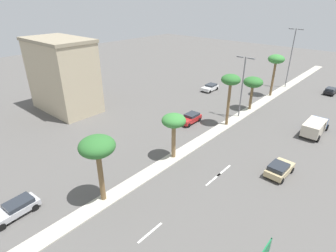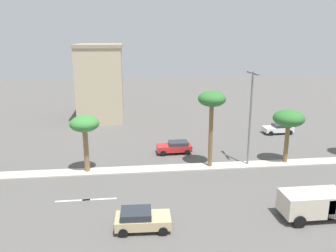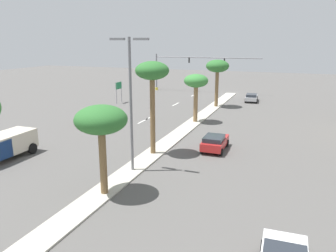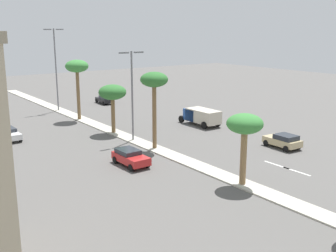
% 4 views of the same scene
% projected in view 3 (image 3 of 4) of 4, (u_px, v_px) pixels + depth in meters
% --- Properties ---
extents(ground_plane, '(160.00, 160.00, 0.00)m').
position_uv_depth(ground_plane, '(164.00, 146.00, 30.94)').
color(ground_plane, '#565451').
extents(median_curb, '(1.80, 86.31, 0.12)m').
position_uv_depth(median_curb, '(110.00, 186.00, 22.25)').
color(median_curb, '#B7B2A3').
rests_on(median_curb, ground).
extents(lane_stripe_front, '(0.20, 2.80, 0.01)m').
position_uv_depth(lane_stripe_front, '(194.00, 95.00, 59.76)').
color(lane_stripe_front, silver).
rests_on(lane_stripe_front, ground).
extents(lane_stripe_left, '(0.20, 2.80, 0.01)m').
position_uv_depth(lane_stripe_left, '(176.00, 104.00, 51.17)').
color(lane_stripe_left, silver).
rests_on(lane_stripe_left, ground).
extents(lane_stripe_outboard, '(0.20, 2.80, 0.01)m').
position_uv_depth(lane_stripe_outboard, '(150.00, 117.00, 42.43)').
color(lane_stripe_outboard, silver).
rests_on(lane_stripe_outboard, ground).
extents(lane_stripe_rear, '(0.20, 2.80, 0.01)m').
position_uv_depth(lane_stripe_rear, '(143.00, 121.00, 40.49)').
color(lane_stripe_rear, silver).
rests_on(lane_stripe_rear, ground).
extents(traffic_signal_gantry, '(20.05, 0.53, 6.99)m').
position_uv_depth(traffic_signal_gantry, '(183.00, 67.00, 62.89)').
color(traffic_signal_gantry, slate).
rests_on(traffic_signal_gantry, ground).
extents(directional_road_sign, '(0.10, 1.75, 3.24)m').
position_uv_depth(directional_road_sign, '(119.00, 88.00, 51.64)').
color(directional_road_sign, gray).
rests_on(directional_road_sign, ground).
extents(palm_tree_outboard, '(3.27, 3.27, 6.70)m').
position_uv_depth(palm_tree_outboard, '(217.00, 67.00, 47.64)').
color(palm_tree_outboard, brown).
rests_on(palm_tree_outboard, median_curb).
extents(palm_tree_right, '(2.81, 2.81, 5.59)m').
position_uv_depth(palm_tree_right, '(196.00, 83.00, 38.67)').
color(palm_tree_right, olive).
rests_on(palm_tree_right, median_curb).
extents(palm_tree_left, '(2.75, 2.75, 7.73)m').
position_uv_depth(palm_tree_left, '(152.00, 75.00, 27.03)').
color(palm_tree_left, brown).
rests_on(palm_tree_left, median_curb).
extents(palm_tree_rear, '(3.19, 3.19, 5.62)m').
position_uv_depth(palm_tree_rear, '(101.00, 122.00, 20.03)').
color(palm_tree_rear, brown).
rests_on(palm_tree_rear, median_curb).
extents(street_lamp_center, '(2.90, 0.24, 9.57)m').
position_uv_depth(street_lamp_center, '(131.00, 95.00, 23.59)').
color(street_lamp_center, slate).
rests_on(street_lamp_center, median_curb).
extents(sedan_red_inboard, '(1.96, 3.94, 1.38)m').
position_uv_depth(sedan_red_inboard, '(215.00, 142.00, 29.59)').
color(sedan_red_inboard, red).
rests_on(sedan_red_inboard, ground).
extents(sedan_silver_mid, '(2.13, 4.28, 1.27)m').
position_uv_depth(sedan_silver_mid, '(252.00, 97.00, 53.22)').
color(sedan_silver_mid, '#B2B2B7').
rests_on(sedan_silver_mid, ground).
extents(sedan_tan_outboard, '(2.17, 3.89, 1.45)m').
position_uv_depth(sedan_tan_outboard, '(93.00, 117.00, 39.04)').
color(sedan_tan_outboard, tan).
rests_on(sedan_tan_outboard, ground).
extents(box_truck, '(2.49, 5.78, 2.05)m').
position_uv_depth(box_truck, '(3.00, 145.00, 27.17)').
color(box_truck, '#234C99').
rests_on(box_truck, ground).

